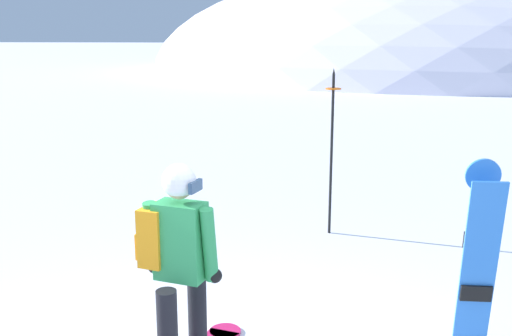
# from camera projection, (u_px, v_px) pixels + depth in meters

# --- Properties ---
(ridge_peak_main) EXTENTS (39.50, 35.55, 14.47)m
(ridge_peak_main) POSITION_uv_depth(u_px,v_px,m) (436.00, 70.00, 41.57)
(ridge_peak_main) COLOR white
(ridge_peak_main) RESTS_ON ground
(snowboarder_main) EXTENTS (0.70, 1.78, 1.71)m
(snowboarder_main) POSITION_uv_depth(u_px,v_px,m) (178.00, 268.00, 4.38)
(snowboarder_main) COLOR #D11E5B
(snowboarder_main) RESTS_ON ground
(spare_snowboard) EXTENTS (0.28, 0.25, 1.65)m
(spare_snowboard) POSITION_uv_depth(u_px,v_px,m) (479.00, 258.00, 4.80)
(spare_snowboard) COLOR blue
(spare_snowboard) RESTS_ON ground
(piste_marker_near) EXTENTS (0.20, 0.20, 2.18)m
(piste_marker_near) POSITION_uv_depth(u_px,v_px,m) (332.00, 142.00, 7.64)
(piste_marker_near) COLOR black
(piste_marker_near) RESTS_ON ground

